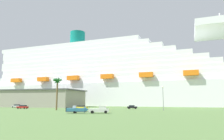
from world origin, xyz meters
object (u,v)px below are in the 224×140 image
at_px(small_boat_on_trailer, 78,110).
at_px(parked_car_silver_sedan, 17,106).
at_px(cruise_ship, 113,80).
at_px(street_lamp, 163,95).
at_px(parked_car_red_hatchback, 23,107).
at_px(parked_car_black_coupe, 132,107).
at_px(palm_tree, 57,84).
at_px(parked_car_yellow_taxi, 82,107).
at_px(pickup_truck, 100,110).

xyz_separation_m(small_boat_on_trailer, parked_car_silver_sedan, (-49.25, 35.65, -0.13)).
height_order(cruise_ship, street_lamp, cruise_ship).
height_order(parked_car_red_hatchback, parked_car_silver_sedan, same).
distance_m(parked_car_red_hatchback, parked_car_black_coupe, 47.96).
height_order(cruise_ship, parked_car_red_hatchback, cruise_ship).
relative_size(palm_tree, parked_car_yellow_taxi, 2.53).
bearing_deg(pickup_truck, parked_car_yellow_taxi, 123.15).
xyz_separation_m(parked_car_black_coupe, parked_car_silver_sedan, (-59.19, 0.85, -0.00)).
distance_m(small_boat_on_trailer, parked_car_silver_sedan, 60.80).
height_order(cruise_ship, small_boat_on_trailer, cruise_ship).
relative_size(cruise_ship, street_lamp, 28.82).
xyz_separation_m(cruise_ship, parked_car_red_hatchback, (-25.08, -61.84, -16.68)).
height_order(pickup_truck, small_boat_on_trailer, pickup_truck).
height_order(parked_car_yellow_taxi, parked_car_black_coupe, same).
xyz_separation_m(parked_car_yellow_taxi, parked_car_black_coupe, (19.26, 10.02, -0.00)).
relative_size(pickup_truck, small_boat_on_trailer, 0.84).
relative_size(cruise_ship, parked_car_silver_sedan, 56.98).
relative_size(pickup_truck, parked_car_silver_sedan, 1.34).
xyz_separation_m(palm_tree, parked_car_yellow_taxi, (6.56, 8.76, -8.82)).
height_order(palm_tree, parked_car_yellow_taxi, palm_tree).
bearing_deg(parked_car_silver_sedan, street_lamp, -10.40).
height_order(parked_car_yellow_taxi, parked_car_silver_sedan, same).
distance_m(small_boat_on_trailer, parked_car_red_hatchback, 43.96).
xyz_separation_m(pickup_truck, parked_car_black_coupe, (4.02, 33.36, -0.21)).
height_order(pickup_truck, parked_car_black_coupe, pickup_truck).
bearing_deg(pickup_truck, cruise_ship, 101.80).
relative_size(parked_car_black_coupe, parked_car_silver_sedan, 0.98).
bearing_deg(palm_tree, street_lamp, 9.18).
height_order(parked_car_red_hatchback, parked_car_yellow_taxi, same).
bearing_deg(small_boat_on_trailer, street_lamp, 43.85).
distance_m(pickup_truck, parked_car_silver_sedan, 64.92).
bearing_deg(parked_car_black_coupe, parked_car_silver_sedan, 179.18).
height_order(small_boat_on_trailer, parked_car_silver_sedan, small_boat_on_trailer).
height_order(palm_tree, street_lamp, palm_tree).
bearing_deg(parked_car_red_hatchback, cruise_ship, 67.93).
xyz_separation_m(small_boat_on_trailer, parked_car_red_hatchback, (-36.80, 24.04, -0.13)).
height_order(pickup_truck, street_lamp, street_lamp).
height_order(parked_car_red_hatchback, parked_car_black_coupe, same).
height_order(cruise_ship, parked_car_silver_sedan, cruise_ship).
bearing_deg(palm_tree, parked_car_red_hatchback, 159.00).
relative_size(cruise_ship, parked_car_red_hatchback, 52.57).
xyz_separation_m(cruise_ship, street_lamp, (34.97, -63.55, -11.90)).
bearing_deg(parked_car_silver_sedan, parked_car_yellow_taxi, -15.23).
distance_m(cruise_ship, parked_car_silver_sedan, 64.89).
xyz_separation_m(cruise_ship, small_boat_on_trailer, (11.72, -85.88, -16.55)).
height_order(small_boat_on_trailer, street_lamp, street_lamp).
xyz_separation_m(small_boat_on_trailer, parked_car_black_coupe, (9.93, 34.80, -0.13)).
bearing_deg(street_lamp, parked_car_red_hatchback, 178.38).
distance_m(cruise_ship, pickup_truck, 87.83).
bearing_deg(parked_car_red_hatchback, palm_tree, -21.00).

